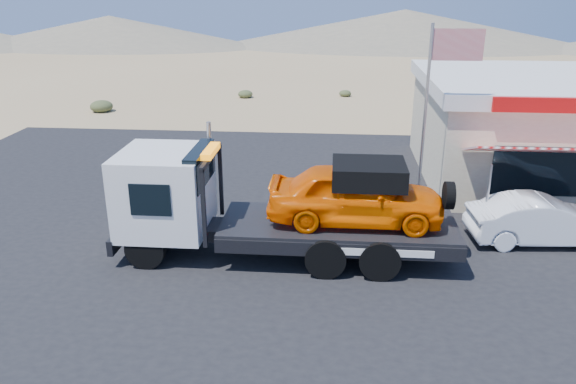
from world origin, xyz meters
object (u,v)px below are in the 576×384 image
jerky_store (561,128)px  white_sedan (542,220)px  tow_truck (277,200)px  flagpole (434,102)px

jerky_store → white_sedan: bearing=-112.5°
tow_truck → white_sedan: (7.49, 1.42, -0.92)m
jerky_store → tow_truck: bearing=-143.3°
tow_truck → jerky_store: size_ratio=0.87×
tow_truck → white_sedan: size_ratio=2.19×
jerky_store → flagpole: (-5.57, -4.47, 1.77)m
jerky_store → flagpole: 7.36m
jerky_store → flagpole: flagpole is taller
white_sedan → jerky_store: (2.49, 6.01, 1.29)m
tow_truck → jerky_store: bearing=36.7°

